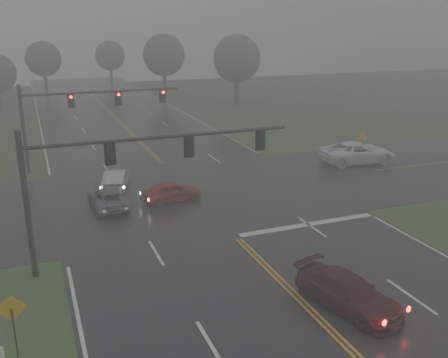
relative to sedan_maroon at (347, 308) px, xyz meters
name	(u,v)px	position (x,y,z in m)	size (l,w,h in m)	color
main_road	(202,203)	(-1.46, 13.77, 0.00)	(18.00, 160.00, 0.02)	black
cross_street	(192,194)	(-1.46, 15.77, 0.00)	(120.00, 14.00, 0.02)	black
stop_bar	(308,225)	(3.04, 8.17, 0.00)	(8.50, 0.50, 0.01)	silver
sedan_maroon	(347,308)	(0.00, 0.00, 0.00)	(1.92, 4.72, 1.37)	#370A0B
sedan_red	(172,201)	(-3.18, 14.80, 0.00)	(1.56, 3.88, 1.32)	maroon
sedan_silver	(117,188)	(-6.00, 18.89, 0.00)	(1.44, 4.14, 1.36)	#AEB1B6
car_grey	(109,207)	(-7.15, 15.19, 0.00)	(1.98, 4.30, 1.20)	#55585D
pickup_white	(357,163)	(13.58, 18.25, 0.00)	(2.85, 6.19, 1.72)	white
signal_gantry_near	(115,167)	(-7.75, 7.48, 4.77)	(12.64, 0.30, 6.77)	black
signal_gantry_far	(74,109)	(-7.96, 24.69, 4.75)	(12.01, 0.34, 6.76)	black
sign_diamond_west	(12,316)	(-12.39, 1.57, 1.62)	(1.00, 0.11, 2.40)	black
sign_diamond_east	(362,141)	(13.93, 18.28, 1.78)	(1.10, 0.11, 2.64)	black
tree_ne_a	(164,55)	(9.16, 62.55, 6.25)	(6.47, 6.47, 9.50)	#372A23
tree_n_mid	(43,59)	(-8.15, 72.77, 5.44)	(5.64, 5.64, 8.28)	#372A23
tree_e_near	(237,59)	(16.25, 50.31, 6.30)	(6.53, 6.53, 9.59)	#372A23
tree_n_far	(110,56)	(3.75, 80.66, 5.24)	(5.44, 5.44, 7.99)	#372A23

